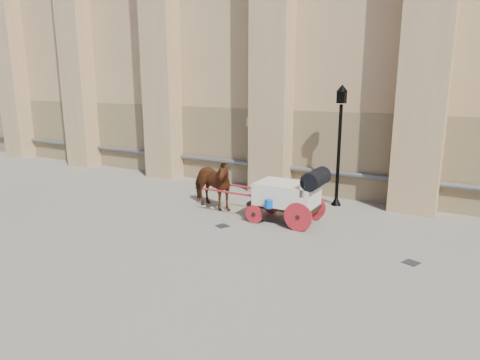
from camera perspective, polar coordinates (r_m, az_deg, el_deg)
The scene contains 6 objects.
ground at distance 12.53m, azimuth 0.91°, elevation -5.72°, with size 90.00×90.00×0.00m, color slate.
horse at distance 13.73m, azimuth -3.96°, elevation -0.44°, with size 0.89×1.96×1.66m, color #5C2C11.
carriage at distance 12.35m, azimuth 6.79°, elevation -1.76°, with size 3.78×1.34×1.65m.
street_lamp at distance 14.17m, azimuth 13.10°, elevation 4.91°, with size 0.37×0.37×3.92m.
drain_grate_near at distance 12.25m, azimuth -2.36°, elevation -6.14°, with size 0.32×0.32×0.01m, color black.
drain_grate_far at distance 10.65m, azimuth 21.85°, elevation -10.19°, with size 0.32×0.32×0.01m, color black.
Camera 1 is at (5.73, -10.37, 4.07)m, focal length 32.00 mm.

